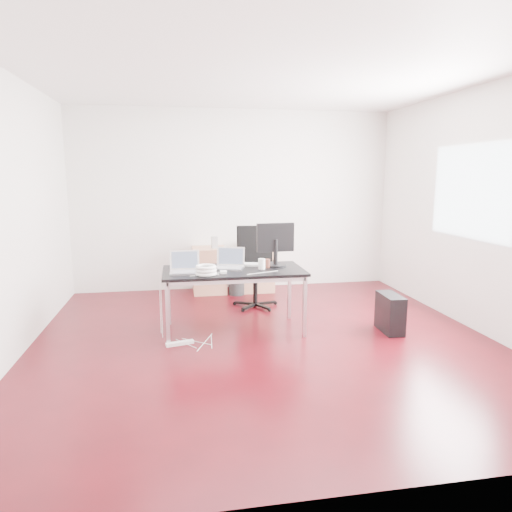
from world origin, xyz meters
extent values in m
plane|color=#38060C|center=(0.00, 0.00, 0.00)|extent=(5.00, 5.00, 0.00)
plane|color=silver|center=(0.00, 0.00, 2.80)|extent=(5.00, 5.00, 0.00)
plane|color=silver|center=(0.00, 2.50, 1.40)|extent=(5.00, 0.00, 5.00)
plane|color=silver|center=(0.00, -2.50, 1.40)|extent=(5.00, 0.00, 5.00)
plane|color=silver|center=(-2.50, 0.00, 1.40)|extent=(0.00, 5.00, 5.00)
plane|color=silver|center=(2.50, 0.00, 1.40)|extent=(0.00, 5.00, 5.00)
plane|color=white|center=(2.48, 0.20, 1.60)|extent=(0.00, 1.50, 1.50)
cube|color=black|center=(-0.29, 0.39, 0.71)|extent=(1.60, 0.80, 0.03)
cube|color=silver|center=(-1.04, 0.04, 0.35)|extent=(0.04, 0.04, 0.70)
cube|color=silver|center=(-1.04, 0.74, 0.35)|extent=(0.04, 0.04, 0.70)
cube|color=silver|center=(0.46, 0.04, 0.35)|extent=(0.04, 0.04, 0.70)
cube|color=silver|center=(0.46, 0.74, 0.35)|extent=(0.04, 0.04, 0.70)
cylinder|color=black|center=(0.12, 1.31, 0.23)|extent=(0.06, 0.06, 0.47)
cube|color=black|center=(0.12, 1.31, 0.50)|extent=(0.54, 0.52, 0.06)
cube|color=black|center=(0.15, 1.53, 0.81)|extent=(0.47, 0.16, 0.55)
cube|color=tan|center=(-0.44, 2.23, 0.35)|extent=(0.50, 0.50, 0.70)
cube|color=tan|center=(0.30, 2.23, 0.35)|extent=(0.50, 0.50, 0.70)
cube|color=black|center=(1.49, 0.05, 0.22)|extent=(0.22, 0.46, 0.44)
cylinder|color=black|center=(-0.04, 2.01, 0.14)|extent=(0.28, 0.28, 0.28)
cube|color=white|center=(-0.92, 0.03, 0.02)|extent=(0.31, 0.13, 0.04)
cube|color=silver|center=(-0.84, 0.30, 0.74)|extent=(0.33, 0.23, 0.01)
cube|color=silver|center=(-0.84, 0.41, 0.85)|extent=(0.33, 0.05, 0.22)
cube|color=#475166|center=(-0.84, 0.41, 0.85)|extent=(0.29, 0.04, 0.18)
cube|color=silver|center=(-0.33, 0.45, 0.74)|extent=(0.38, 0.32, 0.01)
cube|color=silver|center=(-0.30, 0.56, 0.85)|extent=(0.33, 0.14, 0.22)
cube|color=#475166|center=(-0.30, 0.55, 0.85)|extent=(0.29, 0.12, 0.18)
cylinder|color=black|center=(0.23, 0.51, 0.74)|extent=(0.26, 0.26, 0.02)
cylinder|color=black|center=(0.23, 0.51, 0.90)|extent=(0.05, 0.05, 0.30)
cube|color=black|center=(0.23, 0.53, 1.07)|extent=(0.45, 0.09, 0.34)
cube|color=#475166|center=(0.23, 0.55, 1.07)|extent=(0.40, 0.04, 0.29)
cube|color=white|center=(-0.08, 0.61, 0.74)|extent=(0.46, 0.26, 0.02)
cylinder|color=white|center=(0.03, 0.36, 0.79)|extent=(0.08, 0.08, 0.12)
cylinder|color=#51251B|center=(0.11, 0.43, 0.78)|extent=(0.10, 0.10, 0.10)
torus|color=white|center=(-0.62, 0.15, 0.75)|extent=(0.24, 0.24, 0.04)
torus|color=white|center=(-0.62, 0.15, 0.78)|extent=(0.23, 0.23, 0.04)
torus|color=white|center=(-0.62, 0.15, 0.82)|extent=(0.22, 0.22, 0.04)
cube|color=white|center=(-0.42, 0.20, 0.74)|extent=(0.07, 0.07, 0.03)
cube|color=#9E9E9E|center=(-0.36, 2.16, 0.79)|extent=(0.10, 0.09, 0.18)
cube|color=black|center=(0.33, 2.22, 0.74)|extent=(0.35, 0.30, 0.09)
camera|label=1|loc=(-0.92, -4.69, 1.79)|focal=32.00mm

